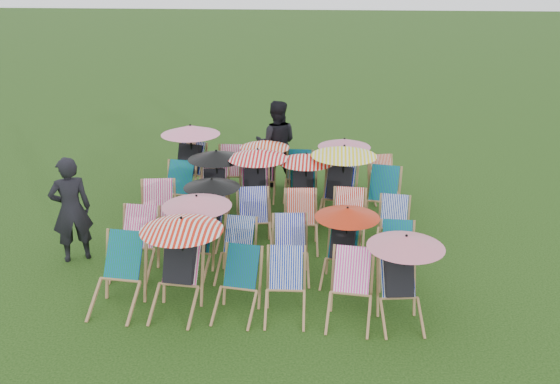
# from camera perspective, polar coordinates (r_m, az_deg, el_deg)

# --- Properties ---
(ground) EXTENTS (100.00, 100.00, 0.00)m
(ground) POSITION_cam_1_polar(r_m,az_deg,el_deg) (10.98, -0.75, -4.91)
(ground) COLOR black
(ground) RESTS_ON ground
(deckchair_0) EXTENTS (0.76, 1.00, 1.02)m
(deckchair_0) POSITION_cam_1_polar(r_m,az_deg,el_deg) (9.22, -14.67, -7.42)
(deckchair_0) COLOR #997047
(deckchair_0) RESTS_ON ground
(deckchair_1) EXTENTS (1.17, 1.23, 1.38)m
(deckchair_1) POSITION_cam_1_polar(r_m,az_deg,el_deg) (8.89, -9.30, -6.49)
(deckchair_1) COLOR #997047
(deckchair_1) RESTS_ON ground
(deckchair_2) EXTENTS (0.71, 0.91, 0.90)m
(deckchair_2) POSITION_cam_1_polar(r_m,az_deg,el_deg) (8.84, -3.95, -8.50)
(deckchair_2) COLOR #997047
(deckchair_2) RESTS_ON ground
(deckchair_3) EXTENTS (0.62, 0.85, 0.90)m
(deckchair_3) POSITION_cam_1_polar(r_m,az_deg,el_deg) (8.77, 0.49, -8.68)
(deckchair_3) COLOR #997047
(deckchair_3) RESTS_ON ground
(deckchair_4) EXTENTS (0.72, 0.93, 0.95)m
(deckchair_4) POSITION_cam_1_polar(r_m,az_deg,el_deg) (8.70, 6.44, -8.92)
(deckchair_4) COLOR #997047
(deckchair_4) RESTS_ON ground
(deckchair_5) EXTENTS (1.06, 1.13, 1.25)m
(deckchair_5) POSITION_cam_1_polar(r_m,az_deg,el_deg) (8.71, 11.09, -7.76)
(deckchair_5) COLOR #997047
(deckchair_5) RESTS_ON ground
(deckchair_6) EXTENTS (0.71, 0.96, 1.00)m
(deckchair_6) POSITION_cam_1_polar(r_m,az_deg,el_deg) (10.15, -13.17, -4.65)
(deckchair_6) COLOR #997047
(deckchair_6) RESTS_ON ground
(deckchair_7) EXTENTS (1.09, 1.15, 1.29)m
(deckchair_7) POSITION_cam_1_polar(r_m,az_deg,el_deg) (9.87, -7.90, -3.85)
(deckchair_7) COLOR #997047
(deckchair_7) RESTS_ON ground
(deckchair_8) EXTENTS (0.66, 0.86, 0.87)m
(deckchair_8) POSITION_cam_1_polar(r_m,az_deg,el_deg) (9.83, -4.06, -5.37)
(deckchair_8) COLOR #997047
(deckchair_8) RESTS_ON ground
(deckchair_9) EXTENTS (0.69, 0.90, 0.91)m
(deckchair_9) POSITION_cam_1_polar(r_m,az_deg,el_deg) (9.79, 0.97, -5.31)
(deckchair_9) COLOR #997047
(deckchair_9) RESTS_ON ground
(deckchair_10) EXTENTS (1.00, 1.06, 1.18)m
(deckchair_10) POSITION_cam_1_polar(r_m,az_deg,el_deg) (9.66, 5.76, -4.69)
(deckchair_10) COLOR #997047
(deckchair_10) RESTS_ON ground
(deckchair_11) EXTENTS (0.62, 0.84, 0.88)m
(deckchair_11) POSITION_cam_1_polar(r_m,az_deg,el_deg) (9.81, 10.67, -5.74)
(deckchair_11) COLOR #997047
(deckchair_11) RESTS_ON ground
(deckchair_12) EXTENTS (0.79, 1.00, 0.99)m
(deckchair_12) POSITION_cam_1_polar(r_m,az_deg,el_deg) (11.24, -11.18, -1.92)
(deckchair_12) COLOR #997047
(deckchair_12) RESTS_ON ground
(deckchair_13) EXTENTS (0.98, 1.04, 1.17)m
(deckchair_13) POSITION_cam_1_polar(r_m,az_deg,el_deg) (10.91, -6.50, -1.67)
(deckchair_13) COLOR #997047
(deckchair_13) RESTS_ON ground
(deckchair_14) EXTENTS (0.76, 0.96, 0.94)m
(deckchair_14) POSITION_cam_1_polar(r_m,az_deg,el_deg) (10.83, -2.37, -2.57)
(deckchair_14) COLOR #997047
(deckchair_14) RESTS_ON ground
(deckchair_15) EXTENTS (0.68, 0.91, 0.93)m
(deckchair_15) POSITION_cam_1_polar(r_m,az_deg,el_deg) (10.77, 1.92, -2.72)
(deckchair_15) COLOR #997047
(deckchair_15) RESTS_ON ground
(deckchair_16) EXTENTS (0.68, 0.91, 0.94)m
(deckchair_16) POSITION_cam_1_polar(r_m,az_deg,el_deg) (10.85, 6.26, -2.64)
(deckchair_16) COLOR #997047
(deckchair_16) RESTS_ON ground
(deckchair_17) EXTENTS (0.67, 0.86, 0.86)m
(deckchair_17) POSITION_cam_1_polar(r_m,az_deg,el_deg) (10.88, 10.31, -3.02)
(deckchair_17) COLOR #997047
(deckchair_17) RESTS_ON ground
(deckchair_18) EXTENTS (0.78, 0.99, 0.98)m
(deckchair_18) POSITION_cam_1_polar(r_m,az_deg,el_deg) (12.25, -9.54, 0.10)
(deckchair_18) COLOR #997047
(deckchair_18) RESTS_ON ground
(deckchair_19) EXTENTS (1.09, 1.16, 1.29)m
(deckchair_19) POSITION_cam_1_polar(r_m,az_deg,el_deg) (12.03, -6.00, 0.86)
(deckchair_19) COLOR #997047
(deckchair_19) RESTS_ON ground
(deckchair_20) EXTENTS (1.14, 1.23, 1.35)m
(deckchair_20) POSITION_cam_1_polar(r_m,az_deg,el_deg) (11.84, -2.23, 0.81)
(deckchair_20) COLOR #997047
(deckchair_20) RESTS_ON ground
(deckchair_21) EXTENTS (1.07, 1.12, 1.27)m
(deckchair_21) POSITION_cam_1_polar(r_m,az_deg,el_deg) (11.87, 2.19, 0.62)
(deckchair_21) COLOR #997047
(deckchair_21) RESTS_ON ground
(deckchair_22) EXTENTS (1.23, 1.31, 1.46)m
(deckchair_22) POSITION_cam_1_polar(r_m,az_deg,el_deg) (11.75, 5.46, 0.86)
(deckchair_22) COLOR #997047
(deckchair_22) RESTS_ON ground
(deckchair_23) EXTENTS (0.83, 1.04, 1.01)m
(deckchair_23) POSITION_cam_1_polar(r_m,az_deg,el_deg) (11.84, 9.29, -0.54)
(deckchair_23) COLOR #997047
(deckchair_23) RESTS_ON ground
(deckchair_24) EXTENTS (1.23, 1.31, 1.46)m
(deckchair_24) POSITION_cam_1_polar(r_m,az_deg,el_deg) (13.25, -8.45, 3.06)
(deckchair_24) COLOR #997047
(deckchair_24) RESTS_ON ground
(deckchair_25) EXTENTS (0.67, 0.92, 0.99)m
(deckchair_25) POSITION_cam_1_polar(r_m,az_deg,el_deg) (13.11, -4.54, 1.75)
(deckchair_25) COLOR #997047
(deckchair_25) RESTS_ON ground
(deckchair_26) EXTENTS (1.02, 1.07, 1.21)m
(deckchair_26) POSITION_cam_1_polar(r_m,az_deg,el_deg) (12.92, -1.58, 2.21)
(deckchair_26) COLOR #997047
(deckchair_26) RESTS_ON ground
(deckchair_27) EXTENTS (0.63, 0.86, 0.92)m
(deckchair_27) POSITION_cam_1_polar(r_m,az_deg,el_deg) (12.98, 1.70, 1.46)
(deckchair_27) COLOR #997047
(deckchair_27) RESTS_ON ground
(deckchair_28) EXTENTS (1.08, 1.15, 1.28)m
(deckchair_28) POSITION_cam_1_polar(r_m,az_deg,el_deg) (12.86, 5.56, 2.17)
(deckchair_28) COLOR #997047
(deckchair_28) RESTS_ON ground
(deckchair_29) EXTENTS (0.72, 0.89, 0.86)m
(deckchair_29) POSITION_cam_1_polar(r_m,az_deg,el_deg) (13.04, 9.48, 1.12)
(deckchair_29) COLOR #997047
(deckchair_29) RESTS_ON ground
(person_left) EXTENTS (0.78, 0.69, 1.79)m
(person_left) POSITION_cam_1_polar(r_m,az_deg,el_deg) (10.71, -18.57, -1.52)
(person_left) COLOR black
(person_left) RESTS_ON ground
(person_rear) EXTENTS (0.93, 0.74, 1.89)m
(person_rear) POSITION_cam_1_polar(r_m,az_deg,el_deg) (13.56, -0.33, 4.47)
(person_rear) COLOR black
(person_rear) RESTS_ON ground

